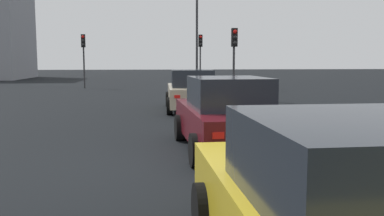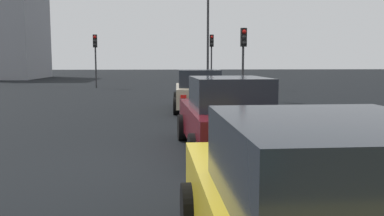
% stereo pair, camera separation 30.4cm
% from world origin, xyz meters
% --- Properties ---
extents(ground_plane, '(160.00, 160.00, 0.20)m').
position_xyz_m(ground_plane, '(0.00, 0.00, -0.10)').
color(ground_plane, black).
extents(car_beige_left_lead, '(4.48, 2.12, 1.61)m').
position_xyz_m(car_beige_left_lead, '(8.59, -1.83, 0.77)').
color(car_beige_left_lead, tan).
rests_on(car_beige_left_lead, ground_plane).
extents(car_maroon_left_second, '(4.34, 2.07, 1.62)m').
position_xyz_m(car_maroon_left_second, '(1.12, -1.80, 0.77)').
color(car_maroon_left_second, '#510F16').
rests_on(car_maroon_left_second, ground_plane).
extents(car_yellow_left_third, '(4.31, 2.11, 1.56)m').
position_xyz_m(car_yellow_left_third, '(-4.65, -1.65, 0.75)').
color(car_yellow_left_third, gold).
rests_on(car_yellow_left_third, ground_plane).
extents(traffic_light_near_left, '(0.32, 0.29, 3.88)m').
position_xyz_m(traffic_light_near_left, '(23.44, -4.11, 2.79)').
color(traffic_light_near_left, '#2D2D30').
rests_on(traffic_light_near_left, ground_plane).
extents(traffic_light_near_right, '(0.32, 0.29, 3.54)m').
position_xyz_m(traffic_light_near_right, '(12.51, -4.38, 2.56)').
color(traffic_light_near_right, '#2D2D30').
rests_on(traffic_light_near_right, ground_plane).
extents(traffic_light_far_left, '(0.32, 0.29, 3.77)m').
position_xyz_m(traffic_light_far_left, '(22.25, 4.32, 2.72)').
color(traffic_light_far_left, '#2D2D30').
rests_on(traffic_light_far_left, ground_plane).
extents(street_lamp_kerbside, '(0.56, 0.36, 7.81)m').
position_xyz_m(street_lamp_kerbside, '(21.88, -3.65, 4.56)').
color(street_lamp_kerbside, '#2D2D30').
rests_on(street_lamp_kerbside, ground_plane).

